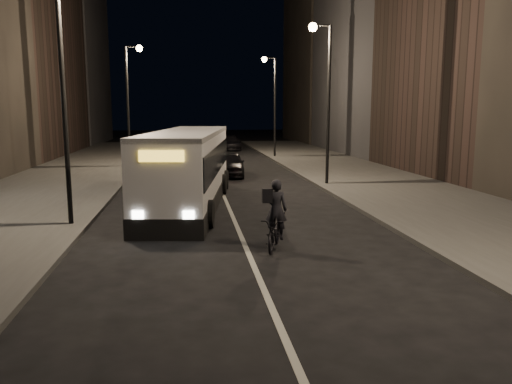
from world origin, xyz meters
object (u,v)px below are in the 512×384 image
object	(u,v)px
streetlight_left_near	(70,66)
streetlight_left_far	(131,89)
car_mid	(161,156)
streetlight_right_mid	(324,82)
streetlight_right_far	(272,93)
city_bus	(189,165)
car_far	(230,143)
cyclist_on_bicycle	(275,226)
car_near	(230,164)

from	to	relation	value
streetlight_left_near	streetlight_left_far	distance (m)	18.00
streetlight_left_far	car_mid	bearing A→B (deg)	48.43
streetlight_right_mid	streetlight_left_far	world-z (taller)	same
streetlight_right_far	city_bus	distance (m)	21.90
streetlight_right_mid	streetlight_left_far	bearing A→B (deg)	136.84
car_far	city_bus	bearing A→B (deg)	-99.14
streetlight_left_near	city_bus	xyz separation A→B (m)	(3.73, 3.55, -3.66)
city_bus	car_mid	distance (m)	16.56
streetlight_right_mid	streetlight_right_far	distance (m)	16.00
streetlight_left_near	car_mid	bearing A→B (deg)	85.04
streetlight_right_mid	cyclist_on_bicycle	bearing A→B (deg)	-111.36
streetlight_left_far	streetlight_right_mid	bearing A→B (deg)	-43.16
city_bus	car_near	size ratio (longest dim) A/B	2.72
streetlight_right_mid	cyclist_on_bicycle	xyz separation A→B (m)	(-4.53, -11.59, -4.68)
cyclist_on_bicycle	car_mid	bearing A→B (deg)	118.94
streetlight_left_near	car_near	distance (m)	14.94
streetlight_right_far	streetlight_left_near	distance (m)	26.26
car_near	car_mid	bearing A→B (deg)	127.24
car_mid	car_far	xyz separation A→B (m)	(6.19, 13.29, 0.09)
streetlight_right_mid	streetlight_left_near	xyz separation A→B (m)	(-10.66, -8.00, 0.00)
streetlight_left_far	car_far	size ratio (longest dim) A/B	1.66
streetlight_left_near	car_mid	size ratio (longest dim) A/B	2.16
streetlight_right_mid	car_far	distance (m)	25.81
city_bus	car_near	xyz separation A→B (m)	(2.47, 9.24, -0.96)
city_bus	car_far	size ratio (longest dim) A/B	2.41
streetlight_right_far	car_mid	size ratio (longest dim) A/B	2.16
streetlight_right_far	car_far	xyz separation A→B (m)	(-2.74, 9.24, -4.65)
streetlight_left_near	cyclist_on_bicycle	world-z (taller)	streetlight_left_near
car_mid	car_far	bearing A→B (deg)	-112.82
cyclist_on_bicycle	car_near	xyz separation A→B (m)	(0.07, 16.37, 0.05)
cyclist_on_bicycle	car_near	world-z (taller)	cyclist_on_bicycle
streetlight_left_far	car_near	world-z (taller)	streetlight_left_far
streetlight_left_near	streetlight_right_mid	bearing A→B (deg)	36.88
cyclist_on_bicycle	car_mid	xyz separation A→B (m)	(-4.40, 23.54, -0.07)
streetlight_left_far	car_mid	world-z (taller)	streetlight_left_far
streetlight_right_far	city_bus	bearing A→B (deg)	-108.73
car_mid	streetlight_left_far	bearing A→B (deg)	50.58
streetlight_left_near	car_near	size ratio (longest dim) A/B	1.88
streetlight_right_mid	streetlight_left_near	size ratio (longest dim) A/B	1.00
streetlight_right_mid	city_bus	bearing A→B (deg)	-147.29
city_bus	car_near	bearing A→B (deg)	82.93
streetlight_left_far	cyclist_on_bicycle	distance (m)	22.92
cyclist_on_bicycle	car_far	xyz separation A→B (m)	(1.79, 36.83, 0.03)
streetlight_right_far	streetlight_left_near	world-z (taller)	same
streetlight_right_mid	car_mid	distance (m)	15.66
streetlight_right_mid	cyclist_on_bicycle	distance (m)	13.29
streetlight_left_near	car_mid	world-z (taller)	streetlight_left_near
city_bus	car_near	world-z (taller)	city_bus
streetlight_right_mid	streetlight_left_far	xyz separation A→B (m)	(-10.66, 10.00, 0.00)
city_bus	car_mid	world-z (taller)	city_bus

